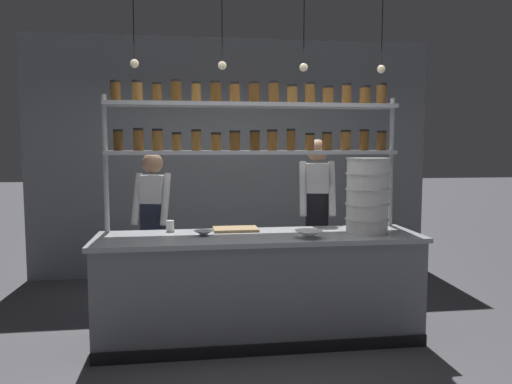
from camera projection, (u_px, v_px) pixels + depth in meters
ground_plane at (259, 338)px, 4.37m from camera, size 40.00×40.00×0.00m
back_wall at (233, 158)px, 6.50m from camera, size 5.19×0.12×3.04m
prep_counter at (259, 287)px, 4.33m from camera, size 2.79×0.76×0.92m
spice_shelf_unit at (255, 130)px, 4.53m from camera, size 2.68×0.28×2.27m
chef_left at (153, 222)px, 4.98m from camera, size 0.41×0.33×1.62m
chef_center at (317, 211)px, 5.08m from camera, size 0.40×0.33×1.75m
container_stack at (367, 196)px, 4.33m from camera, size 0.38×0.38×0.66m
cutting_board at (236, 229)px, 4.51m from camera, size 0.40×0.26×0.02m
prep_bowl_near_left at (204, 233)px, 4.23m from camera, size 0.17×0.17×0.05m
prep_bowl_center_front at (309, 234)px, 4.13m from camera, size 0.24×0.24×0.07m
serving_cup_front at (170, 226)px, 4.45m from camera, size 0.07×0.07×0.10m
pendant_light_row at (263, 62)px, 4.16m from camera, size 2.15×0.07×0.68m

